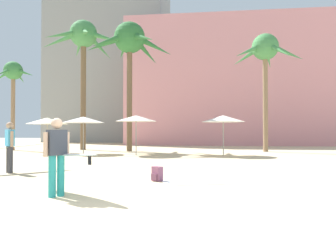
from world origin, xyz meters
The scene contains 15 objects.
ground centered at (0.00, 0.00, 0.00)m, with size 120.00×120.00×0.00m, color beige.
hotel_pink centered at (4.07, 31.15, 6.76)m, with size 21.11×9.70×13.53m, color pink.
hotel_tower_gray centered at (-11.64, 39.65, 13.79)m, with size 15.88×11.81×27.57m, color gray.
palm_tree_far_left centered at (6.26, 17.36, 7.02)m, with size 4.99×4.94×8.42m.
palm_tree_left centered at (-12.70, 16.94, 5.64)m, with size 3.72×3.72×6.83m.
palm_tree_center centered at (-3.45, 16.58, 7.80)m, with size 6.39×5.62×9.37m.
palm_tree_right centered at (-7.59, 18.17, 8.54)m, with size 6.60×6.02×10.24m.
cafe_umbrella_0 centered at (-2.16, 12.96, 2.23)m, with size 2.51×2.51×2.41m.
cafe_umbrella_1 centered at (-8.34, 13.93, 2.13)m, with size 2.66×2.66×2.35m.
cafe_umbrella_2 centered at (-5.72, 13.58, 2.18)m, with size 2.67×2.67×2.38m.
cafe_umbrella_3 centered at (3.06, 13.19, 2.19)m, with size 2.57×2.57×2.39m.
beach_towel centered at (1.74, 3.11, 0.01)m, with size 1.83×0.93×0.01m, color white.
backpack centered at (0.62, 3.18, 0.20)m, with size 0.35×0.35×0.42m.
person_mid_left centered at (-1.24, 0.85, 0.93)m, with size 2.37×1.80×1.73m.
person_mid_center centered at (-4.72, 4.49, 0.94)m, with size 2.27×2.67×1.76m.
Camera 1 is at (2.02, -5.95, 1.43)m, focal length 34.11 mm.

